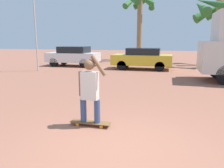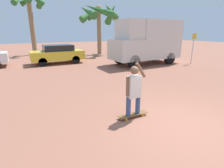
% 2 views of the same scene
% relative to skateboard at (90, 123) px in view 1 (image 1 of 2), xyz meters
% --- Properties ---
extents(ground_plane, '(80.00, 80.00, 0.00)m').
position_rel_skateboard_xyz_m(ground_plane, '(0.88, -1.07, -0.08)').
color(ground_plane, '#935B47').
extents(skateboard, '(0.95, 0.23, 0.09)m').
position_rel_skateboard_xyz_m(skateboard, '(0.00, 0.00, 0.00)').
color(skateboard, brown).
rests_on(skateboard, ground_plane).
extents(person_skateboarder, '(0.66, 0.24, 1.57)m').
position_rel_skateboard_xyz_m(person_skateboarder, '(-0.00, 0.00, 0.84)').
color(person_skateboarder, '#384C7A').
rests_on(person_skateboarder, skateboard).
extents(parked_car_yellow, '(4.01, 1.86, 1.46)m').
position_rel_skateboard_xyz_m(parked_car_yellow, '(-0.03, 10.54, 0.70)').
color(parked_car_yellow, black).
rests_on(parked_car_yellow, ground_plane).
extents(parked_car_white, '(3.92, 1.86, 1.51)m').
position_rel_skateboard_xyz_m(parked_car_white, '(-5.44, 11.18, 0.72)').
color(parked_car_white, black).
rests_on(parked_car_white, ground_plane).
extents(palm_tree_near_van, '(4.27, 4.49, 5.37)m').
position_rel_skateboard_xyz_m(palm_tree_near_van, '(5.38, 14.24, 4.17)').
color(palm_tree_near_van, '#8E704C').
rests_on(palm_tree_near_van, ground_plane).
extents(palm_tree_center_background, '(3.23, 3.33, 6.47)m').
position_rel_skateboard_xyz_m(palm_tree_center_background, '(-1.13, 17.16, 4.98)').
color(palm_tree_center_background, '#8E704C').
rests_on(palm_tree_center_background, ground_plane).
extents(flagpole, '(0.98, 0.12, 5.81)m').
position_rel_skateboard_xyz_m(flagpole, '(-6.43, 7.97, 3.27)').
color(flagpole, '#B7B7BC').
rests_on(flagpole, ground_plane).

